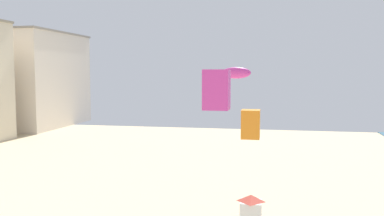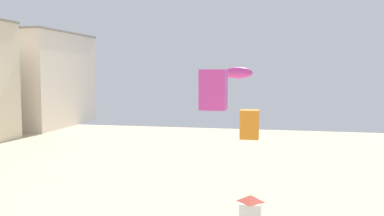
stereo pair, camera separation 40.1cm
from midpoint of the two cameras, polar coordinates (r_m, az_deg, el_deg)
name	(u,v)px [view 1 (the left image)]	position (r m, az deg, el deg)	size (l,w,h in m)	color
boardwalk_hotel_far	(20,79)	(74.98, -22.77, 3.67)	(16.95, 18.48, 15.45)	silver
lifeguard_stand	(251,208)	(22.41, 7.62, -13.55)	(1.10, 1.10, 2.55)	white
kite_magenta_parafoil	(236,73)	(29.28, 5.73, 4.86)	(2.08, 0.58, 0.81)	#DB3D9E
kite_orange_box	(251,124)	(19.86, 7.53, -2.23)	(0.87, 0.87, 1.37)	orange
kite_magenta_box	(217,90)	(15.92, 2.69, 2.55)	(0.99, 0.99, 1.55)	#DB3D9E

